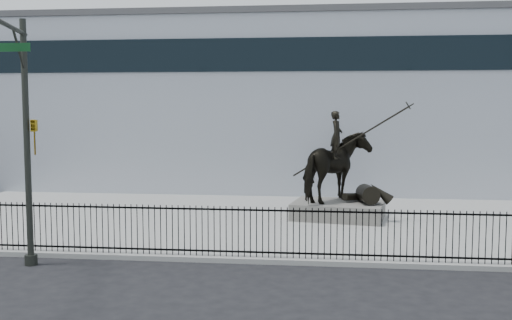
# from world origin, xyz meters

# --- Properties ---
(ground) EXTENTS (120.00, 120.00, 0.00)m
(ground) POSITION_xyz_m (0.00, 0.00, 0.00)
(ground) COLOR black
(ground) RESTS_ON ground
(plaza) EXTENTS (30.00, 12.00, 0.15)m
(plaza) POSITION_xyz_m (0.00, 7.00, 0.07)
(plaza) COLOR gray
(plaza) RESTS_ON ground
(building) EXTENTS (44.00, 14.00, 9.00)m
(building) POSITION_xyz_m (0.00, 20.00, 4.50)
(building) COLOR #B5BBC6
(building) RESTS_ON ground
(picket_fence) EXTENTS (22.10, 0.10, 1.50)m
(picket_fence) POSITION_xyz_m (0.00, 1.25, 0.90)
(picket_fence) COLOR black
(picket_fence) RESTS_ON plaza
(statue_plinth) EXTENTS (3.83, 2.95, 0.65)m
(statue_plinth) POSITION_xyz_m (1.96, 7.59, 0.47)
(statue_plinth) COLOR #56544F
(statue_plinth) RESTS_ON plaza
(equestrian_statue) EXTENTS (4.38, 3.11, 3.76)m
(equestrian_statue) POSITION_xyz_m (2.02, 7.58, 2.16)
(equestrian_statue) COLOR black
(equestrian_statue) RESTS_ON statue_plinth
(traffic_signal_left) EXTENTS (1.52, 4.84, 7.00)m
(traffic_signal_left) POSITION_xyz_m (-6.75, -0.62, 4.03)
(traffic_signal_left) COLOR #242722
(traffic_signal_left) RESTS_ON ground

